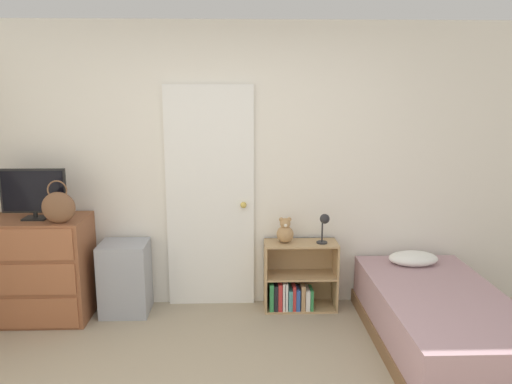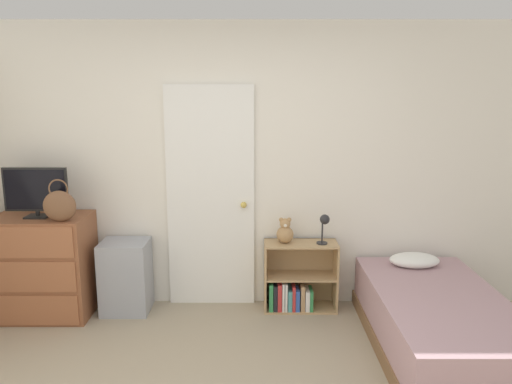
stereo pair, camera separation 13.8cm
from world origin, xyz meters
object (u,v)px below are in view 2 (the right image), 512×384
(dresser, at_px, (44,266))
(desk_lamp, at_px, (325,223))
(storage_bin, at_px, (126,276))
(teddy_bear, at_px, (285,232))
(bed, at_px, (439,323))
(tv, at_px, (36,191))
(handbag, at_px, (60,205))
(bookshelf, at_px, (296,284))

(dresser, height_order, desk_lamp, dresser)
(dresser, bearing_deg, storage_bin, 6.46)
(teddy_bear, distance_m, bed, 1.45)
(tv, distance_m, bed, 3.42)
(desk_lamp, height_order, bed, desk_lamp)
(handbag, height_order, teddy_bear, handbag)
(storage_bin, relative_size, bookshelf, 0.99)
(teddy_bear, height_order, desk_lamp, desk_lamp)
(teddy_bear, xyz_separation_m, desk_lamp, (0.34, -0.04, 0.09))
(bed, bearing_deg, bookshelf, 143.39)
(desk_lamp, relative_size, bed, 0.15)
(tv, xyz_separation_m, storage_bin, (0.69, 0.10, -0.80))
(teddy_bear, xyz_separation_m, bed, (1.13, -0.76, -0.50))
(handbag, bearing_deg, dresser, 146.42)
(dresser, relative_size, storage_bin, 1.39)
(handbag, bearing_deg, desk_lamp, 6.40)
(dresser, distance_m, bookshelf, 2.23)
(teddy_bear, height_order, bed, teddy_bear)
(dresser, relative_size, bed, 0.49)
(dresser, distance_m, desk_lamp, 2.49)
(handbag, bearing_deg, bookshelf, 8.21)
(handbag, xyz_separation_m, storage_bin, (0.44, 0.24, -0.71))
(tv, distance_m, bookshelf, 2.39)
(desk_lamp, bearing_deg, bookshelf, 171.36)
(teddy_bear, bearing_deg, desk_lamp, -6.40)
(tv, relative_size, teddy_bear, 2.34)
(dresser, height_order, tv, tv)
(bookshelf, bearing_deg, bed, -36.61)
(tv, xyz_separation_m, bed, (3.25, -0.62, -0.89))
(tv, relative_size, bed, 0.30)
(handbag, distance_m, desk_lamp, 2.23)
(storage_bin, bearing_deg, dresser, -173.54)
(dresser, bearing_deg, tv, -93.50)
(bookshelf, bearing_deg, tv, -176.39)
(teddy_bear, bearing_deg, dresser, -176.73)
(dresser, bearing_deg, handbag, -33.58)
(storage_bin, height_order, bed, storage_bin)
(dresser, distance_m, handbag, 0.66)
(dresser, xyz_separation_m, bookshelf, (2.22, 0.12, -0.21))
(dresser, distance_m, storage_bin, 0.71)
(handbag, relative_size, storage_bin, 0.55)
(tv, bearing_deg, desk_lamp, 2.41)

